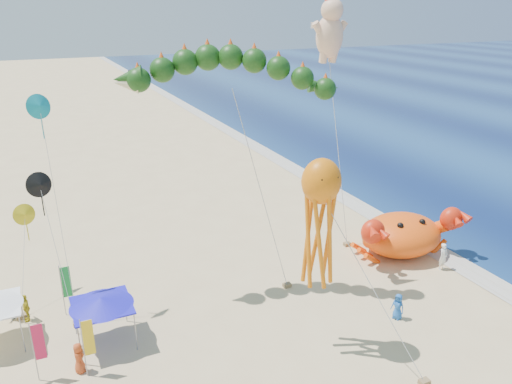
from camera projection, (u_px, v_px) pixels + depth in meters
The scene contains 10 objects.
ground at pixel (299, 297), 30.52m from camera, with size 320.00×320.00×0.00m, color #D1B784.
foam_strip at pixel (448, 258), 35.21m from camera, with size 320.00×320.00×0.00m, color silver.
crab_inflatable at pixel (402, 233), 35.37m from camera, with size 8.04×5.42×3.52m.
dragon_kite at pixel (229, 79), 27.35m from camera, with size 12.35×5.60×14.31m.
cherub_kite at pixel (330, 29), 33.91m from camera, with size 1.97×3.95×17.31m.
octopus_kite at pixel (320, 213), 23.80m from camera, with size 4.33×5.93×10.16m.
canopy_blue at pixel (101, 302), 25.62m from camera, with size 3.25×3.25×2.71m.
feather_flags at pixel (21, 323), 24.62m from camera, with size 9.27×5.81×3.20m.
beachgoers at pixel (102, 317), 27.12m from camera, with size 28.57×12.55×1.90m.
small_kites at pixel (25, 212), 25.58m from camera, with size 5.31×11.61×12.54m.
Camera 1 is at (-13.41, -22.78, 16.76)m, focal length 35.00 mm.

